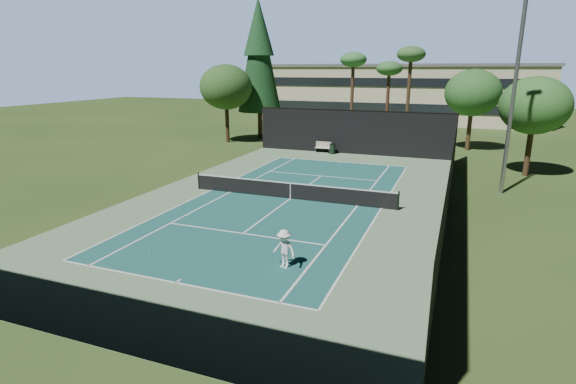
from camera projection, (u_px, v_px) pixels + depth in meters
name	position (u px, v px, depth m)	size (l,w,h in m)	color
ground	(290.00, 199.00, 27.18)	(160.00, 160.00, 0.00)	#2D481B
apron_slab	(290.00, 199.00, 27.18)	(18.00, 32.00, 0.01)	#668960
court_surface	(290.00, 199.00, 27.18)	(10.97, 23.77, 0.01)	#1C5954
court_lines	(290.00, 199.00, 27.18)	(11.07, 23.87, 0.01)	white
tennis_net	(290.00, 190.00, 27.03)	(12.90, 0.10, 1.10)	black
fence	(291.00, 166.00, 26.71)	(18.04, 32.05, 4.03)	black
player	(284.00, 249.00, 17.57)	(1.03, 0.59, 1.59)	white
tennis_ball_a	(150.00, 252.00, 19.20)	(0.07, 0.07, 0.07)	#BBDC32
tennis_ball_b	(283.00, 183.00, 30.84)	(0.07, 0.07, 0.07)	#B4CD2E
tennis_ball_c	(326.00, 188.00, 29.58)	(0.07, 0.07, 0.07)	#CEE834
tennis_ball_d	(247.00, 184.00, 30.49)	(0.07, 0.07, 0.07)	#D9EA35
park_bench	(323.00, 147.00, 42.11)	(1.50, 0.45, 1.02)	beige
trash_bin	(332.00, 149.00, 41.40)	(0.56, 0.56, 0.95)	black
pine_tree	(259.00, 50.00, 48.60)	(4.80, 4.80, 15.00)	#3F2B1B
palm_a	(353.00, 63.00, 47.30)	(2.80, 2.80, 9.32)	#492F1F
palm_b	(389.00, 71.00, 48.11)	(2.80, 2.80, 8.42)	#452B1D
palm_c	(411.00, 58.00, 44.22)	(2.80, 2.80, 9.77)	#422F1C
decid_tree_a	(473.00, 93.00, 42.08)	(5.12, 5.12, 7.62)	#44321D
decid_tree_b	(535.00, 106.00, 31.79)	(4.80, 4.80, 7.14)	#422E1C
decid_tree_c	(226.00, 87.00, 46.70)	(5.44, 5.44, 8.09)	#3F2A1B
campus_building	(399.00, 92.00, 67.45)	(40.50, 12.50, 8.30)	beige
light_pole	(514.00, 89.00, 26.72)	(0.90, 0.25, 12.22)	gray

